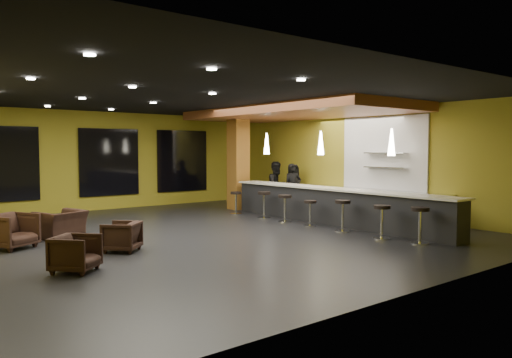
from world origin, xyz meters
TOP-DOWN VIEW (x-y plane):
  - floor at (0.00, 0.00)m, footprint 12.00×13.00m
  - ceiling at (0.00, 0.00)m, footprint 12.00×13.00m
  - wall_back at (0.00, 6.55)m, footprint 12.00×0.10m
  - wall_front at (0.00, -6.55)m, footprint 12.00×0.10m
  - wall_right at (6.05, 0.00)m, footprint 0.10×13.00m
  - wood_soffit at (4.00, 1.00)m, footprint 3.60×8.00m
  - window_left at (-3.50, 6.44)m, footprint 2.20×0.06m
  - window_center at (0.00, 6.44)m, footprint 2.20×0.06m
  - window_right at (3.00, 6.44)m, footprint 2.20×0.06m
  - tile_backsplash at (5.96, -1.00)m, footprint 0.06×3.20m
  - bar_counter at (3.65, -1.00)m, footprint 0.60×8.00m
  - bar_top at (3.65, -1.00)m, footprint 0.78×8.10m
  - prep_counter at (5.65, -0.50)m, footprint 0.70×6.00m
  - prep_top at (5.65, -0.50)m, footprint 0.72×6.00m
  - wall_shelf_lower at (5.82, -1.20)m, footprint 0.30×1.50m
  - wall_shelf_upper at (5.82, -1.20)m, footprint 0.30×1.50m
  - column at (3.65, 3.60)m, footprint 0.60×0.60m
  - pendant_0 at (3.65, -3.00)m, footprint 0.20×0.20m
  - pendant_1 at (3.65, -0.50)m, footprint 0.20×0.20m
  - pendant_2 at (3.65, 2.00)m, footprint 0.20×0.20m
  - staff_a at (4.71, 1.86)m, footprint 0.72×0.61m
  - staff_b at (4.49, 2.44)m, footprint 0.84×0.66m
  - staff_c at (5.25, 2.42)m, footprint 0.92×0.75m
  - armchair_a at (-4.09, -2.03)m, footprint 1.01×1.01m
  - armchair_b at (-2.73, -0.87)m, footprint 0.98×0.98m
  - armchair_c at (-4.48, 0.90)m, footprint 1.14×1.15m
  - armchair_d at (-3.22, 1.63)m, footprint 1.27×1.19m
  - bar_stool_0 at (2.96, -4.33)m, footprint 0.43×0.43m
  - bar_stool_1 at (2.78, -3.40)m, footprint 0.42×0.42m
  - bar_stool_2 at (2.86, -2.07)m, footprint 0.42×0.42m
  - bar_stool_3 at (2.86, -0.87)m, footprint 0.37×0.37m
  - bar_stool_4 at (2.80, 0.13)m, footprint 0.41×0.41m
  - bar_stool_5 at (2.85, 1.16)m, footprint 0.42×0.42m
  - bar_stool_6 at (2.73, 2.50)m, footprint 0.38×0.38m

SIDE VIEW (x-z plane):
  - floor at x=0.00m, z-range -0.10..0.00m
  - armchair_b at x=-2.73m, z-range 0.00..0.64m
  - armchair_a at x=-4.09m, z-range 0.00..0.66m
  - armchair_d at x=-3.22m, z-range 0.00..0.66m
  - armchair_c at x=-4.48m, z-range 0.00..0.78m
  - prep_counter at x=5.65m, z-range 0.00..0.86m
  - bar_stool_3 at x=2.86m, z-range 0.10..0.83m
  - bar_stool_6 at x=2.73m, z-range 0.11..0.86m
  - bar_counter at x=3.65m, z-range 0.00..1.00m
  - bar_stool_4 at x=2.80m, z-range 0.11..0.93m
  - bar_stool_1 at x=2.78m, z-range 0.12..0.94m
  - bar_stool_2 at x=2.86m, z-range 0.12..0.95m
  - bar_stool_5 at x=2.85m, z-range 0.12..0.95m
  - bar_stool_0 at x=2.96m, z-range 0.12..0.97m
  - staff_c at x=5.25m, z-range 0.00..1.63m
  - staff_a at x=4.71m, z-range 0.00..1.67m
  - staff_b at x=4.49m, z-range 0.00..1.73m
  - prep_top at x=5.65m, z-range 0.87..0.90m
  - bar_top at x=3.65m, z-range 1.00..1.05m
  - wall_shelf_lower at x=5.82m, z-range 1.59..1.61m
  - window_left at x=-3.50m, z-range 0.50..2.90m
  - window_center at x=0.00m, z-range 0.50..2.90m
  - window_right at x=3.00m, z-range 0.50..2.90m
  - wall_back at x=0.00m, z-range 0.00..3.50m
  - wall_front at x=0.00m, z-range 0.00..3.50m
  - wall_right at x=6.05m, z-range 0.00..3.50m
  - column at x=3.65m, z-range 0.00..3.50m
  - tile_backsplash at x=5.96m, z-range 0.80..3.20m
  - wall_shelf_upper at x=5.82m, z-range 2.03..2.06m
  - pendant_0 at x=3.65m, z-range 2.00..2.70m
  - pendant_1 at x=3.65m, z-range 2.00..2.70m
  - pendant_2 at x=3.65m, z-range 2.00..2.70m
  - wood_soffit at x=4.00m, z-range 3.22..3.50m
  - ceiling at x=0.00m, z-range 3.50..3.60m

